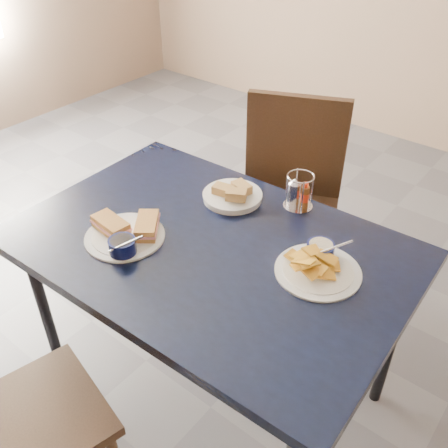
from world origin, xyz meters
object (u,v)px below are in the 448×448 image
Objects in this scene: chair_near at (8,423)px; condiment_caddy at (298,193)px; dining_table at (210,256)px; sandwich_plate at (126,233)px; bread_basket at (233,195)px; chair_far at (297,192)px; plantain_plate at (318,263)px.

condiment_caddy is at bearing 77.83° from chair_near.
chair_near is 1.20m from condiment_caddy.
sandwich_plate reaches higher than dining_table.
bread_basket is at bearing 72.30° from sandwich_plate.
dining_table is at bearing -83.08° from chair_far.
chair_near is at bearing -91.71° from chair_far.
chair_far is 3.57× the size of plantain_plate.
chair_near is 1.03m from plantain_plate.
chair_far reaches higher than plantain_plate.
chair_far reaches higher than condiment_caddy.
condiment_caddy is (0.20, -0.35, 0.25)m from chair_far.
chair_far reaches higher than bread_basket.
chair_near is 3.15× the size of plantain_plate.
bread_basket is 0.25m from condiment_caddy.
chair_near reaches higher than bread_basket.
chair_near is 2.84× the size of sandwich_plate.
dining_table is 6.08× the size of bread_basket.
sandwich_plate is (-0.15, -0.89, 0.22)m from chair_far.
dining_table is 4.98× the size of plantain_plate.
chair_far is at bearing 80.50° from sandwich_plate.
condiment_caddy reaches higher than dining_table.
bread_basket is (-0.01, -0.47, 0.21)m from chair_far.
bread_basket is at bearing 88.33° from chair_near.
dining_table is 1.58× the size of chair_near.
sandwich_plate is 1.11× the size of plantain_plate.
sandwich_plate is 1.35× the size of bread_basket.
dining_table is at bearing -68.40° from bread_basket.
chair_near is at bearing -99.95° from dining_table.
dining_table is 9.99× the size of condiment_caddy.
condiment_caddy is (0.21, 0.12, 0.04)m from bread_basket.
chair_far is at bearing 96.92° from dining_table.
sandwich_plate is at bearing -123.04° from condiment_caddy.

